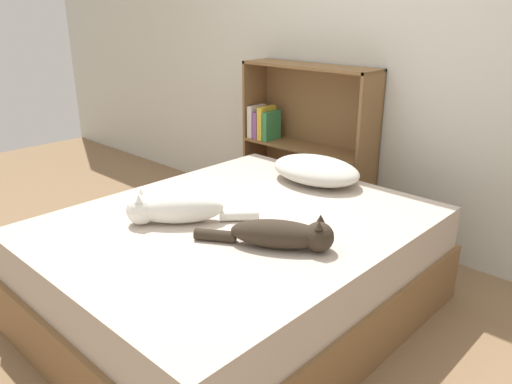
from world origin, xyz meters
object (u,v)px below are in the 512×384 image
bed (237,268)px  bookshelf (306,143)px  cat_dark (284,235)px  pillow (316,170)px  cat_light (173,209)px

bed → bookshelf: 1.33m
bed → cat_dark: size_ratio=3.40×
bookshelf → pillow: bearing=-47.3°
cat_dark → bed: bearing=137.0°
bed → bookshelf: bookshelf is taller
cat_dark → pillow: bearing=87.1°
cat_light → cat_dark: 0.57m
bed → cat_light: bearing=-127.9°
bed → cat_dark: 0.49m
pillow → cat_dark: cat_dark is taller
cat_light → cat_dark: size_ratio=0.93×
pillow → cat_light: bearing=-97.8°
bed → bookshelf: (-0.51, 1.19, 0.32)m
cat_light → pillow: bearing=-145.7°
bed → cat_light: (-0.18, -0.23, 0.33)m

